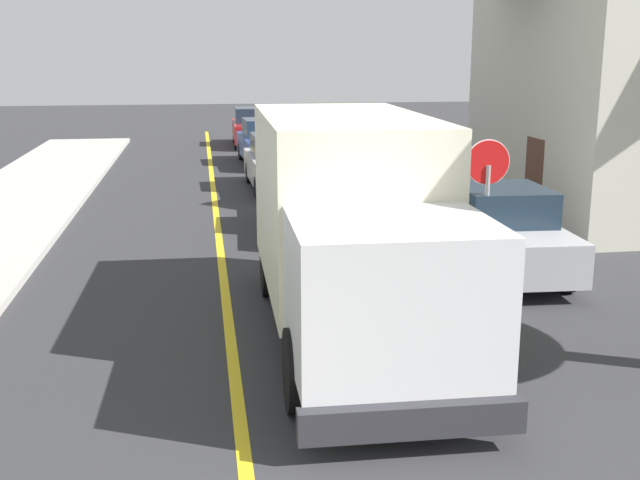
{
  "coord_description": "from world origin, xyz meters",
  "views": [
    {
      "loc": [
        -0.33,
        -3.69,
        4.14
      ],
      "look_at": [
        1.37,
        7.51,
        1.4
      ],
      "focal_mm": 44.12,
      "sensor_mm": 36.0,
      "label": 1
    }
  ],
  "objects_px": {
    "parked_car_mid": "(279,164)",
    "stop_sign": "(487,185)",
    "box_truck": "(350,217)",
    "parked_car_furthest": "(254,128)",
    "parked_van_across": "(499,232)",
    "parked_car_near": "(318,197)",
    "parked_car_far": "(266,143)"
  },
  "relations": [
    {
      "from": "box_truck",
      "to": "stop_sign",
      "type": "distance_m",
      "value": 3.37
    },
    {
      "from": "box_truck",
      "to": "parked_car_mid",
      "type": "xyz_separation_m",
      "value": [
        0.22,
        12.61,
        -0.97
      ]
    },
    {
      "from": "parked_car_furthest",
      "to": "parked_van_across",
      "type": "distance_m",
      "value": 21.61
    },
    {
      "from": "parked_car_near",
      "to": "stop_sign",
      "type": "xyz_separation_m",
      "value": [
        2.23,
        -5.01,
        1.06
      ]
    },
    {
      "from": "parked_car_near",
      "to": "parked_car_furthest",
      "type": "height_order",
      "value": "same"
    },
    {
      "from": "parked_car_mid",
      "to": "parked_car_far",
      "type": "height_order",
      "value": "same"
    },
    {
      "from": "parked_car_furthest",
      "to": "stop_sign",
      "type": "xyz_separation_m",
      "value": [
        2.56,
        -22.27,
        1.06
      ]
    },
    {
      "from": "parked_car_near",
      "to": "parked_van_across",
      "type": "height_order",
      "value": "same"
    },
    {
      "from": "stop_sign",
      "to": "parked_car_far",
      "type": "bearing_deg",
      "value": 98.77
    },
    {
      "from": "box_truck",
      "to": "parked_car_furthest",
      "type": "height_order",
      "value": "box_truck"
    },
    {
      "from": "parked_car_far",
      "to": "parked_van_across",
      "type": "relative_size",
      "value": 1.0
    },
    {
      "from": "parked_car_furthest",
      "to": "parked_van_across",
      "type": "xyz_separation_m",
      "value": [
        3.17,
        -21.38,
        0.0
      ]
    },
    {
      "from": "parked_car_near",
      "to": "parked_van_across",
      "type": "distance_m",
      "value": 5.0
    },
    {
      "from": "box_truck",
      "to": "parked_car_far",
      "type": "bearing_deg",
      "value": 89.09
    },
    {
      "from": "parked_van_across",
      "to": "stop_sign",
      "type": "distance_m",
      "value": 1.52
    },
    {
      "from": "parked_car_near",
      "to": "parked_car_mid",
      "type": "distance_m",
      "value": 5.72
    },
    {
      "from": "parked_car_near",
      "to": "parked_car_mid",
      "type": "height_order",
      "value": "same"
    },
    {
      "from": "parked_car_far",
      "to": "parked_van_across",
      "type": "height_order",
      "value": "same"
    },
    {
      "from": "parked_car_near",
      "to": "parked_car_furthest",
      "type": "distance_m",
      "value": 17.27
    },
    {
      "from": "box_truck",
      "to": "parked_car_mid",
      "type": "height_order",
      "value": "box_truck"
    },
    {
      "from": "box_truck",
      "to": "parked_car_near",
      "type": "distance_m",
      "value": 6.99
    },
    {
      "from": "box_truck",
      "to": "parked_car_mid",
      "type": "distance_m",
      "value": 12.65
    },
    {
      "from": "box_truck",
      "to": "parked_car_near",
      "type": "bearing_deg",
      "value": 85.32
    },
    {
      "from": "parked_car_near",
      "to": "parked_car_mid",
      "type": "relative_size",
      "value": 1.01
    },
    {
      "from": "parked_car_mid",
      "to": "box_truck",
      "type": "bearing_deg",
      "value": -91.0
    },
    {
      "from": "parked_car_far",
      "to": "box_truck",
      "type": "bearing_deg",
      "value": -90.91
    },
    {
      "from": "box_truck",
      "to": "parked_car_near",
      "type": "xyz_separation_m",
      "value": [
        0.56,
        6.9,
        -0.97
      ]
    },
    {
      "from": "parked_car_near",
      "to": "stop_sign",
      "type": "height_order",
      "value": "stop_sign"
    },
    {
      "from": "parked_car_furthest",
      "to": "stop_sign",
      "type": "height_order",
      "value": "stop_sign"
    },
    {
      "from": "parked_car_near",
      "to": "parked_car_furthest",
      "type": "bearing_deg",
      "value": 91.1
    },
    {
      "from": "box_truck",
      "to": "parked_car_near",
      "type": "relative_size",
      "value": 1.61
    },
    {
      "from": "parked_car_mid",
      "to": "stop_sign",
      "type": "bearing_deg",
      "value": -76.51
    }
  ]
}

